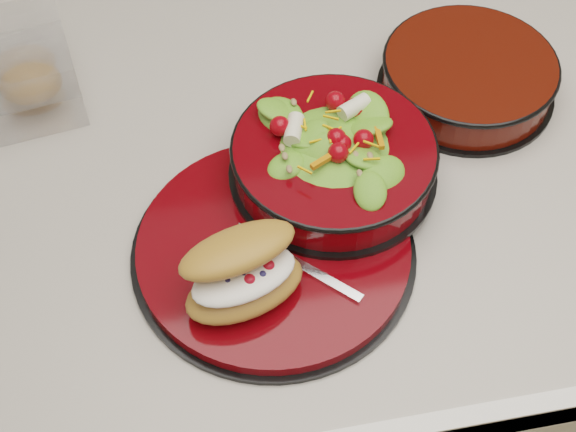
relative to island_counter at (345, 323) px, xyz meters
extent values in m
cube|color=olive|center=(0.00, 0.00, -0.46)|extent=(4.00, 4.00, 0.01)
cube|color=silver|center=(0.00, 0.00, -0.02)|extent=(1.16, 0.66, 0.86)
cube|color=#AEA99F|center=(0.00, 0.00, 0.43)|extent=(1.24, 0.74, 0.04)
cube|color=white|center=(0.00, -0.36, 0.43)|extent=(1.24, 0.02, 0.05)
cylinder|color=black|center=(-0.14, -0.14, 0.45)|extent=(0.32, 0.32, 0.01)
cylinder|color=#610306|center=(-0.14, -0.14, 0.46)|extent=(0.30, 0.30, 0.01)
torus|color=black|center=(-0.13, -0.15, 0.46)|extent=(0.17, 0.17, 0.01)
cylinder|color=black|center=(-0.05, -0.05, 0.47)|extent=(0.24, 0.24, 0.01)
cylinder|color=#610306|center=(-0.05, -0.05, 0.49)|extent=(0.23, 0.23, 0.04)
torus|color=black|center=(-0.05, -0.05, 0.51)|extent=(0.24, 0.24, 0.01)
ellipsoid|color=#437D23|center=(-0.05, -0.05, 0.51)|extent=(0.19, 0.19, 0.08)
sphere|color=#AF070C|center=(-0.01, -0.05, 0.55)|extent=(0.02, 0.02, 0.02)
sphere|color=#AF070C|center=(-0.02, -0.01, 0.55)|extent=(0.02, 0.02, 0.02)
sphere|color=#AF070C|center=(-0.06, -0.01, 0.55)|extent=(0.02, 0.02, 0.02)
sphere|color=#AF070C|center=(-0.10, -0.03, 0.55)|extent=(0.02, 0.02, 0.02)
sphere|color=#AF070C|center=(-0.10, -0.07, 0.55)|extent=(0.02, 0.02, 0.02)
sphere|color=#AF070C|center=(-0.06, -0.10, 0.55)|extent=(0.02, 0.02, 0.02)
sphere|color=#AF070C|center=(-0.02, -0.09, 0.55)|extent=(0.02, 0.02, 0.02)
cylinder|color=silver|center=(-0.02, -0.01, 0.55)|extent=(0.04, 0.04, 0.02)
cylinder|color=silver|center=(-0.10, -0.03, 0.55)|extent=(0.04, 0.04, 0.02)
cube|color=orange|center=(-0.08, -0.08, 0.56)|extent=(0.03, 0.03, 0.01)
cube|color=orange|center=(-0.01, -0.06, 0.56)|extent=(0.03, 0.02, 0.01)
ellipsoid|color=#B16C36|center=(-0.18, -0.20, 0.48)|extent=(0.14, 0.10, 0.04)
ellipsoid|color=white|center=(-0.18, -0.20, 0.51)|extent=(0.12, 0.09, 0.02)
ellipsoid|color=#B16C36|center=(-0.18, -0.18, 0.53)|extent=(0.14, 0.10, 0.03)
sphere|color=red|center=(-0.20, -0.20, 0.51)|extent=(0.01, 0.01, 0.01)
sphere|color=red|center=(-0.18, -0.21, 0.51)|extent=(0.01, 0.01, 0.01)
sphere|color=red|center=(-0.15, -0.19, 0.51)|extent=(0.01, 0.01, 0.01)
sphere|color=red|center=(-0.19, -0.19, 0.51)|extent=(0.01, 0.01, 0.01)
sphere|color=#191947|center=(-0.19, -0.19, 0.51)|extent=(0.01, 0.01, 0.01)
sphere|color=#191947|center=(-0.17, -0.20, 0.51)|extent=(0.01, 0.01, 0.01)
sphere|color=#191947|center=(-0.18, -0.20, 0.51)|extent=(0.01, 0.01, 0.01)
sphere|color=#191947|center=(-0.16, -0.20, 0.51)|extent=(0.01, 0.01, 0.01)
sphere|color=#191947|center=(-0.20, -0.21, 0.51)|extent=(0.01, 0.01, 0.01)
sphere|color=#191947|center=(-0.16, -0.19, 0.51)|extent=(0.01, 0.01, 0.01)
cube|color=silver|center=(-0.10, -0.18, 0.47)|extent=(0.09, 0.09, 0.00)
cube|color=silver|center=(-0.15, -0.13, 0.47)|extent=(0.04, 0.04, 0.00)
ellipsoid|color=#B16C36|center=(-0.40, 0.16, 0.47)|extent=(0.08, 0.07, 0.04)
cylinder|color=black|center=(0.15, 0.07, 0.45)|extent=(0.23, 0.23, 0.01)
cylinder|color=#460C04|center=(0.15, 0.07, 0.48)|extent=(0.22, 0.22, 0.05)
torus|color=black|center=(0.15, 0.07, 0.50)|extent=(0.22, 0.22, 0.01)
camera|label=1|loc=(-0.21, -0.63, 1.19)|focal=50.00mm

